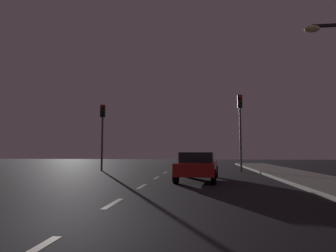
{
  "coord_description": "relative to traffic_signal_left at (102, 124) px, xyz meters",
  "views": [
    {
      "loc": [
        2.33,
        -5.0,
        1.38
      ],
      "look_at": [
        0.12,
        14.55,
        3.13
      ],
      "focal_mm": 30.87,
      "sensor_mm": 36.0,
      "label": 1
    }
  ],
  "objects": [
    {
      "name": "ground_plane",
      "position": [
        4.85,
        -8.45,
        -3.39
      ],
      "size": [
        80.0,
        80.0,
        0.0
      ],
      "primitive_type": "plane",
      "color": "black"
    },
    {
      "name": "sidewalk_curb_right",
      "position": [
        12.35,
        -8.45,
        -3.31
      ],
      "size": [
        3.0,
        40.0,
        0.15
      ],
      "primitive_type": "cube",
      "color": "gray",
      "rests_on": "ground_plane"
    },
    {
      "name": "lane_stripe_second",
      "position": [
        4.85,
        -12.85,
        -3.38
      ],
      "size": [
        0.16,
        1.6,
        0.01
      ],
      "primitive_type": "cube",
      "color": "silver",
      "rests_on": "ground_plane"
    },
    {
      "name": "lane_stripe_third",
      "position": [
        4.85,
        -9.05,
        -3.38
      ],
      "size": [
        0.16,
        1.6,
        0.01
      ],
      "primitive_type": "cube",
      "color": "silver",
      "rests_on": "ground_plane"
    },
    {
      "name": "lane_stripe_fourth",
      "position": [
        4.85,
        -5.25,
        -3.38
      ],
      "size": [
        0.16,
        1.6,
        0.01
      ],
      "primitive_type": "cube",
      "color": "silver",
      "rests_on": "ground_plane"
    },
    {
      "name": "lane_stripe_fifth",
      "position": [
        4.85,
        -1.45,
        -3.38
      ],
      "size": [
        0.16,
        1.6,
        0.01
      ],
      "primitive_type": "cube",
      "color": "silver",
      "rests_on": "ground_plane"
    },
    {
      "name": "traffic_signal_left",
      "position": [
        0.0,
        0.0,
        0.0
      ],
      "size": [
        0.32,
        0.38,
        4.82
      ],
      "color": "#4C4C51",
      "rests_on": "ground_plane"
    },
    {
      "name": "traffic_signal_right",
      "position": [
        9.94,
        0.0,
        0.34
      ],
      "size": [
        0.32,
        0.38,
        5.35
      ],
      "color": "#4C4C51",
      "rests_on": "ground_plane"
    },
    {
      "name": "car_stopped_ahead",
      "position": [
        7.03,
        -6.33,
        -2.68
      ],
      "size": [
        2.14,
        4.53,
        1.35
      ],
      "color": "#B21919",
      "rests_on": "ground_plane"
    }
  ]
}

